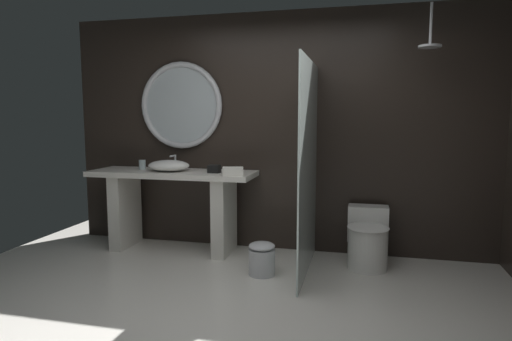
{
  "coord_description": "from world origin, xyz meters",
  "views": [
    {
      "loc": [
        0.93,
        -2.88,
        1.48
      ],
      "look_at": [
        0.01,
        0.86,
        1.01
      ],
      "focal_mm": 30.73,
      "sensor_mm": 36.0,
      "label": 1
    }
  ],
  "objects_px": {
    "tumbler_cup": "(142,165)",
    "rain_shower_head": "(430,42)",
    "tissue_box": "(214,169)",
    "waste_bin": "(262,258)",
    "round_wall_mirror": "(181,105)",
    "folded_hand_towel": "(233,171)",
    "toilet": "(368,239)",
    "vessel_sink": "(169,166)"
  },
  "relations": [
    {
      "from": "tumbler_cup",
      "to": "rain_shower_head",
      "type": "xyz_separation_m",
      "value": [
        2.98,
        -0.13,
        1.21
      ]
    },
    {
      "from": "tissue_box",
      "to": "waste_bin",
      "type": "relative_size",
      "value": 0.4
    },
    {
      "from": "tissue_box",
      "to": "waste_bin",
      "type": "bearing_deg",
      "value": -37.89
    },
    {
      "from": "round_wall_mirror",
      "to": "folded_hand_towel",
      "type": "bearing_deg",
      "value": -31.79
    },
    {
      "from": "round_wall_mirror",
      "to": "toilet",
      "type": "distance_m",
      "value": 2.51
    },
    {
      "from": "tissue_box",
      "to": "waste_bin",
      "type": "height_order",
      "value": "tissue_box"
    },
    {
      "from": "tissue_box",
      "to": "folded_hand_towel",
      "type": "relative_size",
      "value": 0.6
    },
    {
      "from": "rain_shower_head",
      "to": "folded_hand_towel",
      "type": "relative_size",
      "value": 1.9
    },
    {
      "from": "vessel_sink",
      "to": "folded_hand_towel",
      "type": "relative_size",
      "value": 2.19
    },
    {
      "from": "round_wall_mirror",
      "to": "folded_hand_towel",
      "type": "xyz_separation_m",
      "value": [
        0.75,
        -0.47,
        -0.68
      ]
    },
    {
      "from": "tumbler_cup",
      "to": "tissue_box",
      "type": "bearing_deg",
      "value": -6.47
    },
    {
      "from": "round_wall_mirror",
      "to": "tumbler_cup",
      "type": "bearing_deg",
      "value": -150.92
    },
    {
      "from": "tissue_box",
      "to": "toilet",
      "type": "xyz_separation_m",
      "value": [
        1.6,
        -0.0,
        -0.66
      ]
    },
    {
      "from": "tumbler_cup",
      "to": "folded_hand_towel",
      "type": "xyz_separation_m",
      "value": [
        1.14,
        -0.25,
        -0.01
      ]
    },
    {
      "from": "waste_bin",
      "to": "folded_hand_towel",
      "type": "distance_m",
      "value": 0.93
    },
    {
      "from": "round_wall_mirror",
      "to": "toilet",
      "type": "xyz_separation_m",
      "value": [
        2.1,
        -0.32,
        -1.34
      ]
    },
    {
      "from": "round_wall_mirror",
      "to": "rain_shower_head",
      "type": "bearing_deg",
      "value": -7.65
    },
    {
      "from": "tumbler_cup",
      "to": "round_wall_mirror",
      "type": "height_order",
      "value": "round_wall_mirror"
    },
    {
      "from": "vessel_sink",
      "to": "round_wall_mirror",
      "type": "xyz_separation_m",
      "value": [
        0.03,
        0.3,
        0.66
      ]
    },
    {
      "from": "folded_hand_towel",
      "to": "tissue_box",
      "type": "bearing_deg",
      "value": 149.61
    },
    {
      "from": "rain_shower_head",
      "to": "waste_bin",
      "type": "bearing_deg",
      "value": -162.32
    },
    {
      "from": "round_wall_mirror",
      "to": "toilet",
      "type": "bearing_deg",
      "value": -8.66
    },
    {
      "from": "round_wall_mirror",
      "to": "tissue_box",
      "type": "bearing_deg",
      "value": -32.48
    },
    {
      "from": "vessel_sink",
      "to": "tissue_box",
      "type": "bearing_deg",
      "value": -2.25
    },
    {
      "from": "vessel_sink",
      "to": "tissue_box",
      "type": "relative_size",
      "value": 3.68
    },
    {
      "from": "round_wall_mirror",
      "to": "folded_hand_towel",
      "type": "relative_size",
      "value": 4.71
    },
    {
      "from": "vessel_sink",
      "to": "tumbler_cup",
      "type": "xyz_separation_m",
      "value": [
        -0.36,
        0.08,
        -0.01
      ]
    },
    {
      "from": "toilet",
      "to": "waste_bin",
      "type": "height_order",
      "value": "toilet"
    },
    {
      "from": "vessel_sink",
      "to": "round_wall_mirror",
      "type": "height_order",
      "value": "round_wall_mirror"
    },
    {
      "from": "rain_shower_head",
      "to": "toilet",
      "type": "distance_m",
      "value": 1.95
    },
    {
      "from": "round_wall_mirror",
      "to": "toilet",
      "type": "relative_size",
      "value": 1.62
    },
    {
      "from": "folded_hand_towel",
      "to": "vessel_sink",
      "type": "bearing_deg",
      "value": 167.83
    },
    {
      "from": "tumbler_cup",
      "to": "round_wall_mirror",
      "type": "bearing_deg",
      "value": 29.08
    },
    {
      "from": "vessel_sink",
      "to": "toilet",
      "type": "bearing_deg",
      "value": -0.59
    },
    {
      "from": "tumbler_cup",
      "to": "tissue_box",
      "type": "height_order",
      "value": "tumbler_cup"
    },
    {
      "from": "tumbler_cup",
      "to": "folded_hand_towel",
      "type": "distance_m",
      "value": 1.17
    },
    {
      "from": "toilet",
      "to": "tumbler_cup",
      "type": "bearing_deg",
      "value": 177.65
    },
    {
      "from": "waste_bin",
      "to": "folded_hand_towel",
      "type": "relative_size",
      "value": 1.51
    },
    {
      "from": "round_wall_mirror",
      "to": "waste_bin",
      "type": "xyz_separation_m",
      "value": [
        1.13,
        -0.81,
        -1.45
      ]
    },
    {
      "from": "rain_shower_head",
      "to": "folded_hand_towel",
      "type": "height_order",
      "value": "rain_shower_head"
    },
    {
      "from": "round_wall_mirror",
      "to": "rain_shower_head",
      "type": "height_order",
      "value": "rain_shower_head"
    },
    {
      "from": "vessel_sink",
      "to": "tumbler_cup",
      "type": "height_order",
      "value": "vessel_sink"
    }
  ]
}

